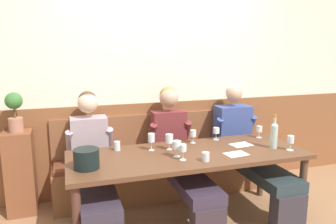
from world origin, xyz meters
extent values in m
cube|color=silver|center=(0.00, 1.09, 1.40)|extent=(6.80, 0.08, 2.80)
cube|color=brown|center=(0.00, 1.04, 0.53)|extent=(6.80, 0.03, 1.07)
cube|color=brown|center=(0.00, 0.81, 0.22)|extent=(2.52, 0.42, 0.44)
cube|color=brown|center=(0.00, 0.81, 0.47)|extent=(2.47, 0.39, 0.05)
cube|color=brown|center=(0.00, 1.00, 0.71)|extent=(2.52, 0.04, 0.45)
cube|color=brown|center=(0.00, 0.12, 0.71)|extent=(2.22, 0.83, 0.04)
cylinder|color=brown|center=(1.04, -0.23, 0.35)|extent=(0.07, 0.07, 0.69)
cylinder|color=brown|center=(-1.04, 0.46, 0.35)|extent=(0.07, 0.07, 0.69)
cylinder|color=brown|center=(1.04, 0.46, 0.35)|extent=(0.07, 0.07, 0.69)
cube|color=#372E3C|center=(-0.86, 0.21, 0.43)|extent=(0.32, 1.11, 0.11)
cube|color=#9E8993|center=(-0.86, 0.81, 0.74)|extent=(0.38, 0.23, 0.50)
sphere|color=beige|center=(-0.86, 0.80, 1.14)|extent=(0.21, 0.21, 0.21)
sphere|color=brown|center=(-0.86, 0.83, 1.17)|extent=(0.19, 0.19, 0.19)
cylinder|color=#9E8993|center=(-1.06, 0.76, 0.76)|extent=(0.08, 0.20, 0.27)
cylinder|color=#9E8993|center=(-0.66, 0.76, 0.76)|extent=(0.08, 0.20, 0.27)
cube|color=#362B3D|center=(0.03, 0.21, 0.43)|extent=(0.32, 1.12, 0.11)
cube|color=maroon|center=(0.03, 0.81, 0.74)|extent=(0.38, 0.18, 0.51)
sphere|color=tan|center=(0.03, 0.80, 1.15)|extent=(0.21, 0.21, 0.21)
sphere|color=#A37C41|center=(0.03, 0.83, 1.18)|extent=(0.19, 0.19, 0.19)
cylinder|color=maroon|center=(-0.18, 0.77, 0.76)|extent=(0.08, 0.20, 0.27)
cylinder|color=maroon|center=(0.23, 0.77, 0.76)|extent=(0.08, 0.20, 0.27)
cube|color=#322D34|center=(0.84, -0.30, 0.19)|extent=(0.31, 0.14, 0.38)
cube|color=#27353A|center=(0.84, 0.21, 0.43)|extent=(0.35, 1.11, 0.11)
cube|color=#364785|center=(0.84, 0.81, 0.75)|extent=(0.41, 0.24, 0.53)
sphere|color=tan|center=(0.84, 0.80, 1.16)|extent=(0.19, 0.19, 0.19)
sphere|color=beige|center=(0.84, 0.83, 1.18)|extent=(0.18, 0.18, 0.18)
cylinder|color=#364785|center=(0.62, 0.76, 0.78)|extent=(0.08, 0.20, 0.27)
cylinder|color=#364785|center=(1.06, 0.76, 0.78)|extent=(0.08, 0.20, 0.27)
cylinder|color=black|center=(-0.94, -0.01, 0.81)|extent=(0.21, 0.21, 0.16)
cylinder|color=#AFC3BB|center=(0.85, 0.00, 0.83)|extent=(0.07, 0.07, 0.20)
sphere|color=#AFC3BB|center=(0.85, 0.00, 0.95)|extent=(0.07, 0.07, 0.07)
cylinder|color=#AFC3BB|center=(0.85, 0.00, 1.00)|extent=(0.03, 0.03, 0.09)
cylinder|color=orange|center=(0.85, 0.00, 1.05)|extent=(0.03, 0.03, 0.02)
cylinder|color=silver|center=(0.93, 0.37, 0.73)|extent=(0.06, 0.06, 0.00)
cylinder|color=silver|center=(0.93, 0.37, 0.77)|extent=(0.01, 0.01, 0.06)
cylinder|color=silver|center=(0.93, 0.37, 0.83)|extent=(0.06, 0.06, 0.06)
cylinder|color=#E6E579|center=(0.93, 0.37, 0.81)|extent=(0.05, 0.05, 0.02)
cylinder|color=silver|center=(0.16, 0.40, 0.73)|extent=(0.06, 0.06, 0.00)
cylinder|color=silver|center=(0.16, 0.40, 0.77)|extent=(0.01, 0.01, 0.07)
cylinder|color=silver|center=(0.16, 0.40, 0.84)|extent=(0.06, 0.06, 0.07)
cylinder|color=#F1CF7D|center=(0.16, 0.40, 0.81)|extent=(0.05, 0.05, 0.01)
cylinder|color=silver|center=(-0.31, 0.29, 0.73)|extent=(0.06, 0.06, 0.00)
cylinder|color=silver|center=(-0.31, 0.29, 0.78)|extent=(0.01, 0.01, 0.08)
cylinder|color=silver|center=(-0.31, 0.29, 0.86)|extent=(0.06, 0.06, 0.08)
cylinder|color=silver|center=(0.44, 0.44, 0.73)|extent=(0.07, 0.07, 0.00)
cylinder|color=silver|center=(0.44, 0.44, 0.77)|extent=(0.01, 0.01, 0.07)
cylinder|color=silver|center=(0.44, 0.44, 0.83)|extent=(0.07, 0.07, 0.06)
cylinder|color=#EED88A|center=(0.44, 0.44, 0.82)|extent=(0.06, 0.06, 0.02)
cylinder|color=silver|center=(-0.12, -0.06, 0.73)|extent=(0.06, 0.06, 0.00)
cylinder|color=silver|center=(-0.12, -0.06, 0.77)|extent=(0.01, 0.01, 0.08)
cylinder|color=silver|center=(-0.12, -0.06, 0.84)|extent=(0.06, 0.06, 0.06)
cylinder|color=#E1D685|center=(-0.12, -0.06, 0.83)|extent=(0.05, 0.05, 0.02)
cylinder|color=silver|center=(0.96, -0.11, 0.73)|extent=(0.07, 0.07, 0.00)
cylinder|color=silver|center=(0.96, -0.11, 0.77)|extent=(0.01, 0.01, 0.07)
cylinder|color=silver|center=(0.96, -0.11, 0.84)|extent=(0.06, 0.06, 0.07)
cylinder|color=silver|center=(-0.14, 0.04, 0.73)|extent=(0.07, 0.07, 0.00)
cylinder|color=silver|center=(-0.14, 0.04, 0.77)|extent=(0.01, 0.01, 0.07)
cylinder|color=silver|center=(-0.14, 0.04, 0.85)|extent=(0.08, 0.08, 0.07)
cylinder|color=#DEE187|center=(-0.14, 0.04, 0.82)|extent=(0.07, 0.07, 0.02)
cylinder|color=silver|center=(-0.14, 0.26, 0.73)|extent=(0.06, 0.06, 0.00)
cylinder|color=silver|center=(-0.14, 0.26, 0.77)|extent=(0.01, 0.01, 0.06)
cylinder|color=silver|center=(-0.14, 0.26, 0.84)|extent=(0.07, 0.07, 0.08)
cylinder|color=#F5E57C|center=(-0.14, 0.26, 0.81)|extent=(0.07, 0.07, 0.03)
cylinder|color=silver|center=(-0.63, 0.39, 0.78)|extent=(0.06, 0.06, 0.09)
cylinder|color=silver|center=(0.06, -0.15, 0.77)|extent=(0.07, 0.07, 0.08)
cube|color=white|center=(0.60, 0.19, 0.73)|extent=(0.23, 0.18, 0.00)
cube|color=white|center=(0.41, -0.06, 0.73)|extent=(0.23, 0.17, 0.00)
cube|color=brown|center=(-1.56, 0.86, 0.44)|extent=(0.28, 0.28, 0.87)
cylinder|color=#A96E55|center=(-1.56, 0.86, 0.94)|extent=(0.14, 0.14, 0.14)
cylinder|color=brown|center=(-1.56, 0.86, 1.07)|extent=(0.02, 0.02, 0.11)
sphere|color=#3A7032|center=(-1.56, 0.86, 1.19)|extent=(0.17, 0.17, 0.17)
camera|label=1|loc=(-1.07, -2.62, 1.71)|focal=34.93mm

